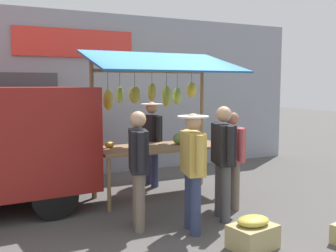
{
  "coord_description": "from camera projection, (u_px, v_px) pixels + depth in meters",
  "views": [
    {
      "loc": [
        2.81,
        6.0,
        1.93
      ],
      "look_at": [
        0.0,
        0.3,
        1.25
      ],
      "focal_mm": 42.09,
      "sensor_mm": 36.0,
      "label": 1
    }
  ],
  "objects": [
    {
      "name": "shopper_with_shopping_bag",
      "position": [
        232.0,
        154.0,
        6.08
      ],
      "size": [
        0.26,
        0.66,
        1.51
      ],
      "rotation": [
        0.0,
        0.0,
        -1.67
      ],
      "color": "#726656",
      "rests_on": "ground"
    },
    {
      "name": "market_stall",
      "position": [
        159.0,
        106.0,
        6.68
      ],
      "size": [
        2.5,
        1.46,
        2.5
      ],
      "color": "olive",
      "rests_on": "ground"
    },
    {
      "name": "ground_plane",
      "position": [
        160.0,
        196.0,
        6.79
      ],
      "size": [
        40.0,
        40.0,
        0.0
      ],
      "primitive_type": "plane",
      "color": "#514F4C"
    },
    {
      "name": "street_backdrop",
      "position": [
        115.0,
        95.0,
        8.54
      ],
      "size": [
        9.0,
        0.3,
        3.4
      ],
      "color": "#8C939E",
      "rests_on": "ground"
    },
    {
      "name": "shopper_with_ponytail",
      "position": [
        193.0,
        163.0,
        5.07
      ],
      "size": [
        0.4,
        0.66,
        1.56
      ],
      "rotation": [
        0.0,
        0.0,
        -1.8
      ],
      "color": "navy",
      "rests_on": "ground"
    },
    {
      "name": "vendor_with_sunhat",
      "position": [
        152.0,
        137.0,
        7.44
      ],
      "size": [
        0.41,
        0.69,
        1.59
      ],
      "rotation": [
        0.0,
        0.0,
        1.55
      ],
      "color": "navy",
      "rests_on": "ground"
    },
    {
      "name": "shopper_in_striped_shirt",
      "position": [
        138.0,
        162.0,
        5.19
      ],
      "size": [
        0.34,
        0.66,
        1.58
      ],
      "rotation": [
        0.0,
        0.0,
        -1.85
      ],
      "color": "#726656",
      "rests_on": "ground"
    },
    {
      "name": "shopper_in_grey_tee",
      "position": [
        223.0,
        155.0,
        5.56
      ],
      "size": [
        0.34,
        0.67,
        1.62
      ],
      "rotation": [
        0.0,
        0.0,
        -1.85
      ],
      "color": "#4C4C51",
      "rests_on": "ground"
    },
    {
      "name": "produce_crate_near",
      "position": [
        253.0,
        233.0,
        4.63
      ],
      "size": [
        0.59,
        0.48,
        0.39
      ],
      "color": "tan",
      "rests_on": "ground"
    }
  ]
}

